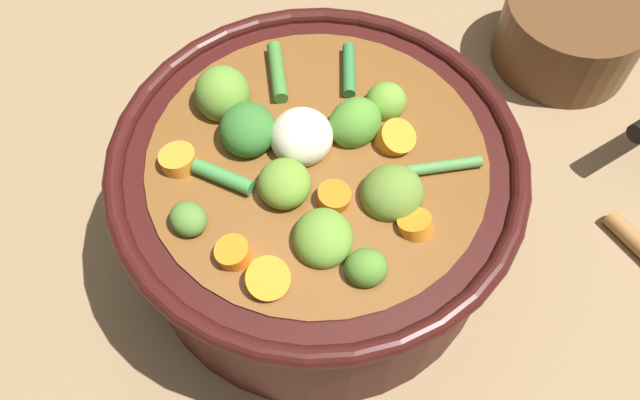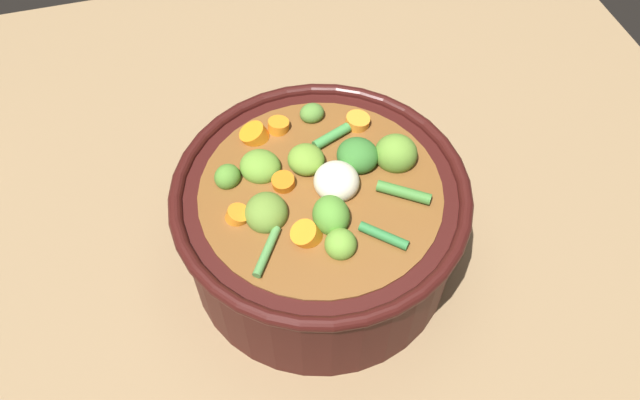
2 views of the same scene
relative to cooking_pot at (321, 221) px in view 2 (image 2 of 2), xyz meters
The scene contains 2 objects.
ground_plane 0.07m from the cooking_pot, 107.31° to the right, with size 1.10×1.10×0.00m, color #8C704C.
cooking_pot is the anchor object (origin of this frame).
Camera 2 is at (-0.10, -0.36, 0.61)m, focal length 35.12 mm.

